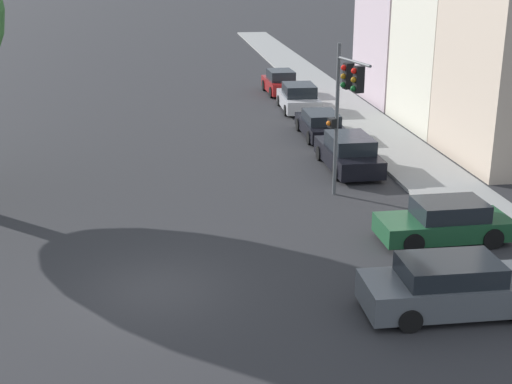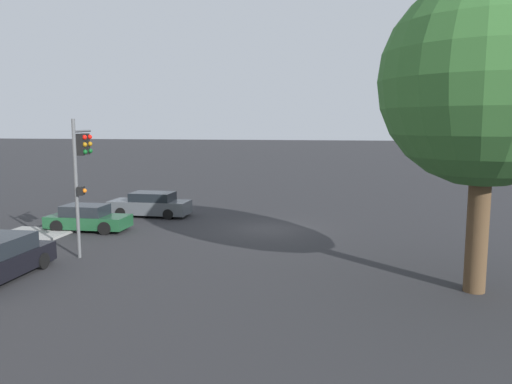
% 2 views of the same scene
% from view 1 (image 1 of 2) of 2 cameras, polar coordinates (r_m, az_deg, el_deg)
% --- Properties ---
extents(ground_plane, '(300.00, 300.00, 0.00)m').
position_cam_1_polar(ground_plane, '(19.80, -8.12, -7.67)').
color(ground_plane, '#28282B').
extents(sidewalk_strip, '(3.17, 60.00, 0.13)m').
position_cam_1_polar(sidewalk_strip, '(51.95, 4.20, 9.09)').
color(sidewalk_strip, gray).
rests_on(sidewalk_strip, ground_plane).
extents(rowhouse_backdrop, '(7.66, 20.56, 11.08)m').
position_cam_1_polar(rowhouse_backdrop, '(39.16, 16.82, 12.97)').
color(rowhouse_backdrop, '#BCA893').
rests_on(rowhouse_backdrop, ground_plane).
extents(traffic_signal, '(0.94, 2.37, 5.65)m').
position_cam_1_polar(traffic_signal, '(25.49, 7.19, 7.76)').
color(traffic_signal, '#515456').
rests_on(traffic_signal, ground_plane).
extents(crossing_car_0, '(4.16, 1.87, 1.34)m').
position_cam_1_polar(crossing_car_0, '(23.23, 14.88, -2.35)').
color(crossing_car_0, '#194728').
rests_on(crossing_car_0, ground_plane).
extents(crossing_car_1, '(4.73, 1.94, 1.44)m').
position_cam_1_polar(crossing_car_1, '(18.84, 15.54, -7.35)').
color(crossing_car_1, '#4C5156').
rests_on(crossing_car_1, ground_plane).
extents(parked_car_0, '(1.99, 4.68, 1.48)m').
position_cam_1_polar(parked_car_0, '(30.15, 7.42, 3.10)').
color(parked_car_0, black).
rests_on(parked_car_0, ground_plane).
extents(parked_car_1, '(1.85, 4.42, 1.28)m').
position_cam_1_polar(parked_car_1, '(35.32, 5.17, 5.37)').
color(parked_car_1, black).
rests_on(parked_car_1, ground_plane).
extents(parked_car_2, '(2.15, 4.49, 1.54)m').
position_cam_1_polar(parked_car_2, '(41.26, 3.43, 7.50)').
color(parked_car_2, '#B7B7BC').
rests_on(parked_car_2, ground_plane).
extents(parked_car_3, '(1.93, 4.05, 1.53)m').
position_cam_1_polar(parked_car_3, '(46.17, 1.96, 8.73)').
color(parked_car_3, maroon).
rests_on(parked_car_3, ground_plane).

